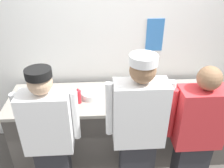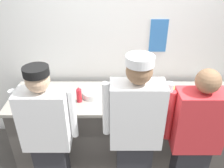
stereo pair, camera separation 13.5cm
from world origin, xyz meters
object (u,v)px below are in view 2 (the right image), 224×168
at_px(plate_stack_front, 92,94).
at_px(ramekin_orange_sauce, 168,104).
at_px(sheet_tray, 52,96).
at_px(chefs_knife, 174,90).
at_px(chef_center, 134,133).
at_px(squeeze_bottle_primary, 218,92).
at_px(ramekin_green_sauce, 211,104).
at_px(ramekin_yellow_sauce, 191,98).
at_px(squeeze_bottle_secondary, 78,95).
at_px(chef_far_right, 193,140).
at_px(mixing_bowl_steel, 145,96).
at_px(squeeze_bottle_spare, 172,93).
at_px(chef_near_left, 47,137).

distance_m(plate_stack_front, ramekin_orange_sauce, 0.91).
distance_m(sheet_tray, chefs_knife, 1.53).
bearing_deg(chef_center, squeeze_bottle_primary, 31.60).
distance_m(ramekin_green_sauce, ramekin_orange_sauce, 0.50).
relative_size(squeeze_bottle_primary, ramekin_yellow_sauce, 2.06).
distance_m(plate_stack_front, squeeze_bottle_secondary, 0.19).
bearing_deg(chef_far_right, chefs_knife, 89.49).
bearing_deg(ramekin_orange_sauce, squeeze_bottle_secondary, 174.61).
distance_m(mixing_bowl_steel, chefs_knife, 0.47).
height_order(ramekin_green_sauce, ramekin_orange_sauce, ramekin_orange_sauce).
bearing_deg(mixing_bowl_steel, squeeze_bottle_spare, 4.41).
xyz_separation_m(plate_stack_front, squeeze_bottle_primary, (1.51, -0.04, 0.05)).
distance_m(chef_center, chef_far_right, 0.58).
xyz_separation_m(squeeze_bottle_primary, ramekin_yellow_sauce, (-0.32, -0.03, -0.07)).
xyz_separation_m(chef_near_left, chefs_knife, (1.44, 0.81, 0.05)).
bearing_deg(squeeze_bottle_primary, plate_stack_front, 178.49).
height_order(chef_center, chefs_knife, chef_center).
relative_size(squeeze_bottle_secondary, ramekin_orange_sauce, 2.27).
bearing_deg(sheet_tray, chef_center, -35.97).
bearing_deg(ramekin_green_sauce, chef_center, -152.02).
xyz_separation_m(squeeze_bottle_primary, chefs_knife, (-0.47, 0.18, -0.08)).
distance_m(chef_far_right, ramekin_orange_sauce, 0.52).
bearing_deg(chef_near_left, ramekin_orange_sauce, 19.67).
distance_m(squeeze_bottle_spare, ramekin_green_sauce, 0.45).
relative_size(squeeze_bottle_spare, ramekin_yellow_sauce, 2.04).
distance_m(squeeze_bottle_secondary, squeeze_bottle_spare, 1.11).
bearing_deg(plate_stack_front, chef_near_left, -120.76).
bearing_deg(chef_near_left, chefs_knife, 29.28).
xyz_separation_m(chef_center, sheet_tray, (-0.94, 0.68, -0.01)).
bearing_deg(mixing_bowl_steel, chef_near_left, -150.56).
distance_m(chef_far_right, chefs_knife, 0.85).
relative_size(chef_far_right, ramekin_yellow_sauce, 17.90).
relative_size(mixing_bowl_steel, squeeze_bottle_secondary, 2.01).
height_order(chef_far_right, ramekin_green_sauce, chef_far_right).
bearing_deg(chef_far_right, plate_stack_front, 145.83).
height_order(mixing_bowl_steel, squeeze_bottle_primary, squeeze_bottle_primary).
relative_size(chef_near_left, plate_stack_front, 6.79).
distance_m(squeeze_bottle_primary, squeeze_bottle_spare, 0.55).
distance_m(chef_near_left, plate_stack_front, 0.78).
relative_size(chef_far_right, mixing_bowl_steel, 4.12).
bearing_deg(mixing_bowl_steel, squeeze_bottle_secondary, -178.01).
relative_size(chef_far_right, plate_stack_front, 6.77).
height_order(squeeze_bottle_primary, squeeze_bottle_spare, squeeze_bottle_primary).
xyz_separation_m(chef_near_left, ramekin_green_sauce, (1.78, 0.47, 0.07)).
bearing_deg(mixing_bowl_steel, chef_center, -106.28).
height_order(sheet_tray, ramekin_yellow_sauce, ramekin_yellow_sauce).
distance_m(mixing_bowl_steel, sheet_tray, 1.12).
bearing_deg(ramekin_orange_sauce, mixing_bowl_steel, 153.29).
distance_m(squeeze_bottle_secondary, ramekin_yellow_sauce, 1.34).
bearing_deg(sheet_tray, squeeze_bottle_secondary, -17.26).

